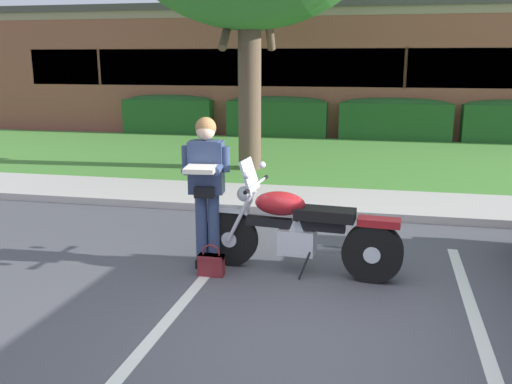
# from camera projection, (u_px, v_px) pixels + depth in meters

# --- Properties ---
(ground_plane) EXTENTS (140.00, 140.00, 0.00)m
(ground_plane) POSITION_uv_depth(u_px,v_px,m) (319.00, 329.00, 4.78)
(ground_plane) COLOR #4C4C51
(curb_strip) EXTENTS (60.00, 0.20, 0.12)m
(curb_strip) POSITION_uv_depth(u_px,v_px,m) (340.00, 213.00, 8.15)
(curb_strip) COLOR #B7B2A8
(curb_strip) RESTS_ON ground
(concrete_walk) EXTENTS (60.00, 1.50, 0.08)m
(concrete_walk) POSITION_uv_depth(u_px,v_px,m) (343.00, 201.00, 8.96)
(concrete_walk) COLOR #B7B2A8
(concrete_walk) RESTS_ON ground
(grass_lawn) EXTENTS (60.00, 6.37, 0.06)m
(grass_lawn) POSITION_uv_depth(u_px,v_px,m) (351.00, 159.00, 12.71)
(grass_lawn) COLOR #478433
(grass_lawn) RESTS_ON ground
(stall_stripe_0) EXTENTS (0.27, 4.40, 0.01)m
(stall_stripe_0) POSITION_uv_depth(u_px,v_px,m) (180.00, 305.00, 5.23)
(stall_stripe_0) COLOR silver
(stall_stripe_0) RESTS_ON ground
(stall_stripe_1) EXTENTS (0.27, 4.40, 0.01)m
(stall_stripe_1) POSITION_uv_depth(u_px,v_px,m) (480.00, 333.00, 4.70)
(stall_stripe_1) COLOR silver
(stall_stripe_1) RESTS_ON ground
(motorcycle) EXTENTS (2.24, 0.82, 1.26)m
(motorcycle) POSITION_uv_depth(u_px,v_px,m) (306.00, 231.00, 5.92)
(motorcycle) COLOR black
(motorcycle) RESTS_ON ground
(rider_person) EXTENTS (0.53, 0.60, 1.70)m
(rider_person) POSITION_uv_depth(u_px,v_px,m) (206.00, 180.00, 6.01)
(rider_person) COLOR black
(rider_person) RESTS_ON ground
(handbag) EXTENTS (0.28, 0.13, 0.36)m
(handbag) POSITION_uv_depth(u_px,v_px,m) (211.00, 263.00, 5.93)
(handbag) COLOR maroon
(handbag) RESTS_ON ground
(hedge_left) EXTENTS (2.83, 0.90, 1.24)m
(hedge_left) POSITION_uv_depth(u_px,v_px,m) (170.00, 114.00, 17.05)
(hedge_left) COLOR #235623
(hedge_left) RESTS_ON ground
(hedge_center_left) EXTENTS (2.99, 0.90, 1.24)m
(hedge_center_left) POSITION_uv_depth(u_px,v_px,m) (278.00, 116.00, 16.38)
(hedge_center_left) COLOR #235623
(hedge_center_left) RESTS_ON ground
(hedge_center_right) EXTENTS (3.15, 0.90, 1.24)m
(hedge_center_right) POSITION_uv_depth(u_px,v_px,m) (395.00, 118.00, 15.72)
(hedge_center_right) COLOR #235623
(hedge_center_right) RESTS_ON ground
(brick_building) EXTENTS (28.01, 12.05, 3.97)m
(brick_building) POSITION_uv_depth(u_px,v_px,m) (396.00, 68.00, 21.06)
(brick_building) COLOR #93513D
(brick_building) RESTS_ON ground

